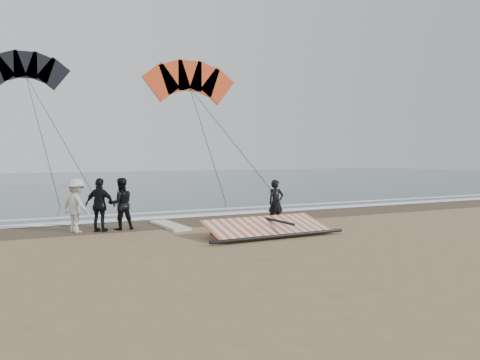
# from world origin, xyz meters

# --- Properties ---
(ground) EXTENTS (120.00, 120.00, 0.00)m
(ground) POSITION_xyz_m (0.00, 0.00, 0.00)
(ground) COLOR #8C704C
(ground) RESTS_ON ground
(sea) EXTENTS (120.00, 54.00, 0.02)m
(sea) POSITION_xyz_m (0.00, 33.00, 0.01)
(sea) COLOR #233838
(sea) RESTS_ON ground
(wet_sand) EXTENTS (120.00, 2.80, 0.01)m
(wet_sand) POSITION_xyz_m (0.00, 4.50, 0.01)
(wet_sand) COLOR #4C3D2B
(wet_sand) RESTS_ON ground
(foam_near) EXTENTS (120.00, 0.90, 0.01)m
(foam_near) POSITION_xyz_m (0.00, 5.90, 0.03)
(foam_near) COLOR white
(foam_near) RESTS_ON sea
(foam_far) EXTENTS (120.00, 0.45, 0.01)m
(foam_far) POSITION_xyz_m (0.00, 7.60, 0.03)
(foam_far) COLOR white
(foam_far) RESTS_ON sea
(man_main) EXTENTS (0.60, 0.40, 1.62)m
(man_main) POSITION_xyz_m (1.24, 2.23, 0.81)
(man_main) COLOR black
(man_main) RESTS_ON ground
(board_white) EXTENTS (1.25, 2.84, 0.11)m
(board_white) POSITION_xyz_m (1.67, 1.90, 0.05)
(board_white) COLOR white
(board_white) RESTS_ON ground
(board_cream) EXTENTS (0.81, 2.40, 0.10)m
(board_cream) POSITION_xyz_m (-2.23, 3.60, 0.05)
(board_cream) COLOR silver
(board_cream) RESTS_ON ground
(trio_cluster) EXTENTS (2.42, 1.43, 1.75)m
(trio_cluster) POSITION_xyz_m (-4.65, 3.65, 0.87)
(trio_cluster) COLOR black
(trio_cluster) RESTS_ON ground
(sail_rig) EXTENTS (4.56, 1.97, 0.51)m
(sail_rig) POSITION_xyz_m (-0.11, 0.68, 0.20)
(sail_rig) COLOR black
(sail_rig) RESTS_ON ground
(kite_red) EXTENTS (7.14, 4.35, 11.12)m
(kite_red) POSITION_xyz_m (3.67, 17.75, 7.24)
(kite_red) COLOR #E9481B
(kite_red) RESTS_ON ground
(kite_dark) EXTENTS (7.01, 7.91, 17.74)m
(kite_dark) POSITION_xyz_m (-6.04, 26.82, 8.72)
(kite_dark) COLOR black
(kite_dark) RESTS_ON ground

